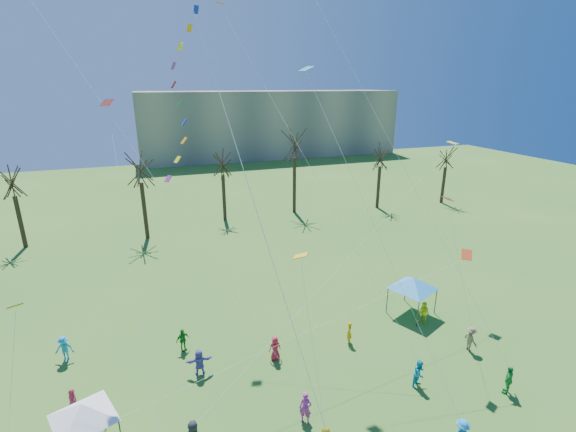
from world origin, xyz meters
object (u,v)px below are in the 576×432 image
object	(u,v)px
distant_building	(271,124)
canopy_tent_white	(82,411)
canopy_tent_blue	(413,283)
big_box_kite	(190,81)

from	to	relation	value
distant_building	canopy_tent_white	size ratio (longest dim) A/B	17.71
distant_building	canopy_tent_blue	xyz separation A→B (m)	(-10.92, -71.00, -4.99)
distant_building	canopy_tent_blue	bearing A→B (deg)	-98.75
canopy_tent_blue	distant_building	bearing A→B (deg)	81.25
big_box_kite	canopy_tent_blue	distance (m)	21.88
canopy_tent_white	big_box_kite	bearing A→B (deg)	-0.89
big_box_kite	canopy_tent_white	size ratio (longest dim) A/B	6.57
big_box_kite	canopy_tent_blue	bearing A→B (deg)	18.05
distant_building	canopy_tent_white	bearing A→B (deg)	-113.26
distant_building	canopy_tent_white	world-z (taller)	distant_building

